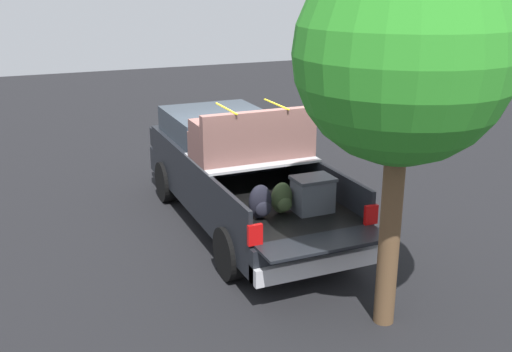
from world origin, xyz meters
name	(u,v)px	position (x,y,z in m)	size (l,w,h in m)	color
ground_plane	(243,225)	(0.00, 0.00, 0.00)	(40.00, 40.00, 0.00)	black
pickup_truck	(235,169)	(0.35, 0.00, 0.94)	(6.05, 2.06, 2.23)	black
tree_background	(403,57)	(-3.61, -0.48, 3.33)	(2.48, 2.48, 4.59)	brown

